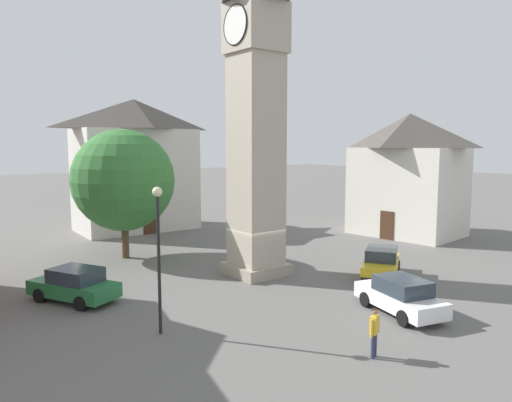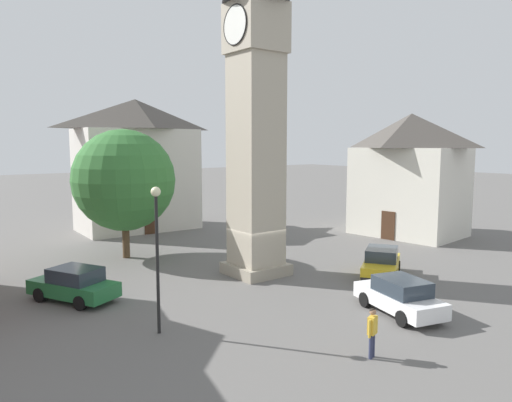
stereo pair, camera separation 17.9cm
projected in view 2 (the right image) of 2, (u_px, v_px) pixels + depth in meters
ground_plane at (256, 274)px, 25.94m from camera, size 200.00×200.00×0.00m
clock_tower at (256, 47)px, 24.52m from camera, size 3.47×3.47×20.42m
car_blue_kerb at (74, 284)px, 21.40m from camera, size 4.45×3.35×1.53m
car_silver_kerb at (381, 263)px, 25.30m from camera, size 3.68×4.37×1.53m
car_red_corner at (400, 296)px, 19.75m from camera, size 4.42×2.70×1.53m
pedestrian at (372, 328)px, 15.64m from camera, size 0.31×0.54×1.69m
tree at (124, 180)px, 29.11m from camera, size 6.19×6.19×7.92m
building_shop_left at (409, 174)px, 36.65m from camera, size 8.51×6.89×9.30m
building_corner_back at (137, 164)px, 38.97m from camera, size 5.88×9.74×10.58m
lamp_post at (157, 238)px, 17.40m from camera, size 0.36×0.36×5.48m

